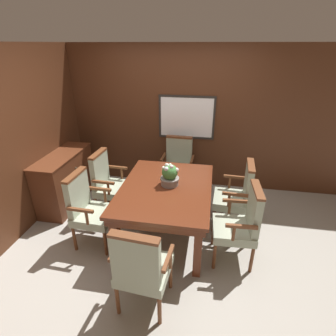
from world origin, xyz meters
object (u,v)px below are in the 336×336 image
object	(u,v)px
chair_head_far	(178,164)
chair_right_far	(238,194)
chair_right_near	(241,222)
chair_left_far	(109,182)
sideboard_cabinet	(65,179)
dining_table	(166,193)
chair_left_near	(88,207)
chair_head_near	(141,267)
potted_plant	(170,175)

from	to	relation	value
chair_head_far	chair_right_far	distance (m)	1.27
chair_right_near	chair_left_far	xyz separation A→B (m)	(-1.90, 0.68, 0.00)
chair_head_far	sideboard_cabinet	bearing A→B (deg)	-156.85
sideboard_cabinet	dining_table	bearing A→B (deg)	-15.86
chair_left_near	chair_head_near	distance (m)	1.25
chair_right_near	chair_head_far	distance (m)	1.77
chair_left_far	potted_plant	distance (m)	1.09
chair_left_far	chair_right_far	world-z (taller)	same
chair_left_far	potted_plant	size ratio (longest dim) A/B	3.31
chair_head_far	chair_right_far	world-z (taller)	same
dining_table	chair_right_far	world-z (taller)	chair_right_far
sideboard_cabinet	chair_left_far	bearing A→B (deg)	-9.96
chair_left_far	sideboard_cabinet	distance (m)	0.83
chair_head_far	chair_left_far	bearing A→B (deg)	-137.05
chair_head_near	potted_plant	distance (m)	1.29
chair_right_near	chair_left_far	size ratio (longest dim) A/B	1.00
chair_right_near	chair_head_near	bearing A→B (deg)	-51.33
dining_table	chair_left_far	bearing A→B (deg)	159.38
dining_table	chair_right_near	world-z (taller)	chair_right_near
potted_plant	sideboard_cabinet	bearing A→B (deg)	166.33
chair_left_far	chair_head_far	bearing A→B (deg)	-46.22
dining_table	chair_right_far	xyz separation A→B (m)	(0.95, 0.34, -0.11)
chair_left_near	potted_plant	bearing A→B (deg)	-65.83
chair_head_far	chair_head_near	distance (m)	2.35
dining_table	chair_head_far	bearing A→B (deg)	90.38
chair_head_far	chair_head_near	bearing A→B (deg)	-88.28
chair_head_far	chair_left_near	bearing A→B (deg)	-119.96
chair_right_near	potted_plant	size ratio (longest dim) A/B	3.31
chair_left_far	chair_head_near	size ratio (longest dim) A/B	1.00
chair_head_far	chair_head_near	world-z (taller)	same
dining_table	sideboard_cabinet	world-z (taller)	sideboard_cabinet
chair_right_near	chair_head_far	bearing A→B (deg)	-149.82
chair_head_near	potted_plant	xyz separation A→B (m)	(0.06, 1.24, 0.34)
chair_right_near	chair_head_far	world-z (taller)	same
chair_right_near	chair_head_far	size ratio (longest dim) A/B	1.00
chair_left_far	chair_right_far	xyz separation A→B (m)	(1.90, -0.02, 0.00)
chair_left_far	dining_table	bearing A→B (deg)	-107.72
chair_right_near	chair_right_far	world-z (taller)	same
chair_head_far	chair_right_far	size ratio (longest dim) A/B	1.00
chair_left_near	sideboard_cabinet	distance (m)	1.16
potted_plant	chair_left_far	bearing A→B (deg)	163.39
chair_head_near	chair_right_far	world-z (taller)	same
chair_head_near	sideboard_cabinet	world-z (taller)	chair_head_near
chair_right_near	chair_head_near	world-z (taller)	same
dining_table	potted_plant	world-z (taller)	potted_plant
chair_head_far	potted_plant	size ratio (longest dim) A/B	3.31
chair_head_near	chair_head_far	bearing A→B (deg)	-85.77
chair_head_far	chair_right_far	xyz separation A→B (m)	(0.96, -0.84, 0.00)
chair_right_near	chair_head_near	xyz separation A→B (m)	(-0.98, -0.86, 0.00)
chair_right_near	chair_head_near	distance (m)	1.30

